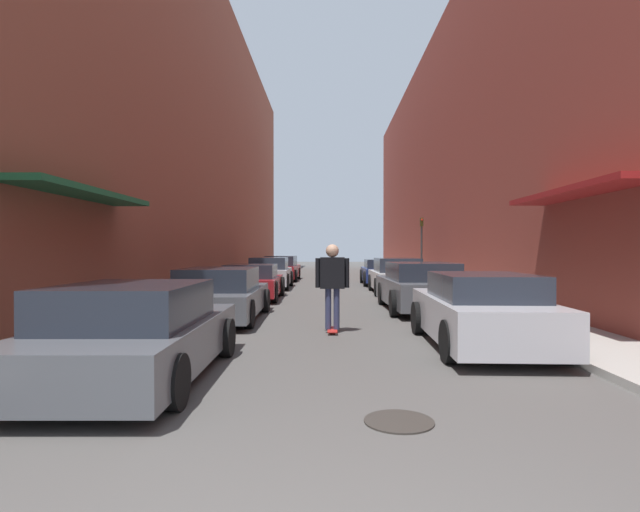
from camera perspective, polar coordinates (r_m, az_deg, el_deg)
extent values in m
plane|color=#4C4947|center=(21.12, 0.96, -3.99)|extent=(105.29, 105.29, 0.00)
cube|color=#A3A099|center=(26.30, -9.08, -2.95)|extent=(1.80, 47.86, 0.12)
cube|color=#A3A099|center=(26.29, 11.01, -2.95)|extent=(1.80, 47.86, 0.12)
cube|color=brown|center=(27.57, -15.22, 13.29)|extent=(4.00, 47.86, 15.50)
cube|color=#1E6038|center=(11.54, -25.36, 6.50)|extent=(1.00, 4.80, 0.12)
cube|color=brown|center=(27.33, 17.14, 10.77)|extent=(4.00, 47.86, 13.04)
cube|color=maroon|center=(11.53, 27.27, 6.49)|extent=(1.00, 4.80, 0.12)
cube|color=#515459|center=(7.22, -20.11, -9.34)|extent=(1.96, 4.39, 0.59)
cube|color=#232833|center=(6.95, -20.78, -5.13)|extent=(1.70, 2.29, 0.51)
cylinder|color=black|center=(8.83, -22.58, -8.58)|extent=(0.18, 0.61, 0.61)
cylinder|color=black|center=(8.27, -10.61, -9.16)|extent=(0.18, 0.61, 0.61)
cylinder|color=black|center=(6.49, -32.35, -11.99)|extent=(0.18, 0.61, 0.61)
cylinder|color=black|center=(5.71, -16.22, -13.65)|extent=(0.18, 0.61, 0.61)
cube|color=#515459|center=(12.64, -11.24, -5.01)|extent=(2.01, 4.62, 0.59)
cube|color=#232833|center=(12.38, -11.47, -2.56)|extent=(1.73, 2.42, 0.52)
cylinder|color=black|center=(14.24, -13.70, -4.98)|extent=(0.18, 0.64, 0.64)
cylinder|color=black|center=(13.89, -6.23, -5.11)|extent=(0.18, 0.64, 0.64)
cylinder|color=black|center=(11.54, -17.29, -6.32)|extent=(0.18, 0.64, 0.64)
cylinder|color=black|center=(11.10, -8.08, -6.57)|extent=(0.18, 0.64, 0.64)
cube|color=maroon|center=(17.63, -7.77, -3.35)|extent=(1.98, 4.15, 0.57)
cube|color=#232833|center=(17.40, -7.88, -1.71)|extent=(1.71, 2.17, 0.46)
cylinder|color=black|center=(19.05, -9.93, -3.43)|extent=(0.18, 0.71, 0.71)
cylinder|color=black|center=(18.79, -4.40, -3.48)|extent=(0.18, 0.71, 0.71)
cylinder|color=black|center=(16.57, -11.60, -4.05)|extent=(0.18, 0.71, 0.71)
cylinder|color=black|center=(16.27, -5.24, -4.12)|extent=(0.18, 0.71, 0.71)
cube|color=#B7B7BC|center=(22.60, -5.76, -2.32)|extent=(1.84, 4.08, 0.68)
cube|color=#232833|center=(22.37, -5.82, -0.82)|extent=(1.60, 2.13, 0.51)
cylinder|color=black|center=(23.96, -7.47, -2.58)|extent=(0.18, 0.72, 0.72)
cylinder|color=black|center=(23.77, -3.32, -2.60)|extent=(0.18, 0.72, 0.72)
cylinder|color=black|center=(21.49, -8.46, -2.96)|extent=(0.18, 0.72, 0.72)
cylinder|color=black|center=(21.27, -3.83, -2.99)|extent=(0.18, 0.72, 0.72)
cube|color=maroon|center=(28.39, -4.41, -1.76)|extent=(1.90, 4.62, 0.66)
cube|color=#232833|center=(28.15, -4.45, -0.55)|extent=(1.63, 2.41, 0.55)
cylinder|color=black|center=(29.90, -5.83, -1.99)|extent=(0.18, 0.66, 0.66)
cylinder|color=black|center=(29.75, -2.46, -2.00)|extent=(0.18, 0.66, 0.66)
cylinder|color=black|center=(27.09, -6.55, -2.26)|extent=(0.18, 0.66, 0.66)
cylinder|color=black|center=(26.92, -2.82, -2.28)|extent=(0.18, 0.66, 0.66)
cube|color=#B7B7BC|center=(9.35, 17.77, -6.65)|extent=(1.86, 4.32, 0.69)
cube|color=#232833|center=(9.10, 18.17, -3.30)|extent=(1.60, 2.26, 0.43)
cylinder|color=black|center=(10.46, 11.10, -6.95)|extent=(0.18, 0.66, 0.66)
cylinder|color=black|center=(10.89, 20.09, -6.67)|extent=(0.18, 0.66, 0.66)
cylinder|color=black|center=(7.90, 14.53, -9.45)|extent=(0.18, 0.66, 0.66)
cylinder|color=black|center=(8.46, 26.05, -8.82)|extent=(0.18, 0.66, 0.66)
cube|color=#515459|center=(14.53, 11.34, -4.00)|extent=(2.04, 4.72, 0.69)
cube|color=#232833|center=(14.26, 11.52, -1.72)|extent=(1.75, 2.47, 0.49)
cylinder|color=black|center=(15.84, 7.06, -4.28)|extent=(0.18, 0.70, 0.70)
cylinder|color=black|center=(16.14, 13.69, -4.20)|extent=(0.18, 0.70, 0.70)
cylinder|color=black|center=(12.98, 8.42, -5.37)|extent=(0.18, 0.70, 0.70)
cylinder|color=black|center=(13.35, 16.43, -5.23)|extent=(0.18, 0.70, 0.70)
cube|color=silver|center=(20.05, 8.71, -2.73)|extent=(1.87, 4.30, 0.68)
cube|color=#232833|center=(19.81, 8.80, -1.02)|extent=(1.63, 2.24, 0.53)
cylinder|color=black|center=(21.28, 5.83, -3.03)|extent=(0.18, 0.69, 0.69)
cylinder|color=black|center=(21.51, 10.60, -3.00)|extent=(0.18, 0.69, 0.69)
cylinder|color=black|center=(18.64, 6.53, -3.55)|extent=(0.18, 0.69, 0.69)
cylinder|color=black|center=(18.90, 11.95, -3.51)|extent=(0.18, 0.69, 0.69)
cube|color=navy|center=(24.86, 7.00, -2.09)|extent=(1.78, 3.96, 0.64)
cube|color=#232833|center=(24.64, 7.05, -0.88)|extent=(1.56, 2.06, 0.42)
cylinder|color=black|center=(26.01, 4.81, -2.33)|extent=(0.18, 0.71, 0.71)
cylinder|color=black|center=(26.18, 8.61, -2.31)|extent=(0.18, 0.71, 0.71)
cylinder|color=black|center=(23.57, 5.21, -2.64)|extent=(0.18, 0.71, 0.71)
cylinder|color=black|center=(23.76, 9.40, -2.62)|extent=(0.18, 0.71, 0.71)
cube|color=#B2231E|center=(10.48, 1.41, -8.40)|extent=(0.20, 0.78, 0.02)
cylinder|color=beige|center=(10.73, 0.99, -8.38)|extent=(0.03, 0.06, 0.06)
cylinder|color=beige|center=(10.73, 1.81, -8.38)|extent=(0.03, 0.06, 0.06)
cylinder|color=beige|center=(10.24, 1.00, -8.82)|extent=(0.03, 0.06, 0.06)
cylinder|color=beige|center=(10.24, 1.86, -8.82)|extent=(0.03, 0.06, 0.06)
cylinder|color=#2D3351|center=(10.42, 0.93, -6.05)|extent=(0.13, 0.13, 0.85)
cylinder|color=#2D3351|center=(10.42, 1.90, -6.05)|extent=(0.13, 0.13, 0.85)
cube|color=black|center=(10.36, 1.42, -1.94)|extent=(0.50, 0.23, 0.65)
sphere|color=tan|center=(10.34, 1.42, 0.60)|extent=(0.27, 0.27, 0.27)
cylinder|color=black|center=(10.36, -0.26, -1.94)|extent=(0.10, 0.10, 0.61)
cylinder|color=black|center=(10.36, 3.09, -1.94)|extent=(0.10, 0.10, 0.61)
cylinder|color=#332D28|center=(5.29, 9.02, -18.16)|extent=(0.70, 0.70, 0.02)
cylinder|color=#2D2D2D|center=(26.73, 11.53, 0.77)|extent=(0.10, 0.10, 3.30)
cube|color=#332D0F|center=(26.78, 11.54, 3.82)|extent=(0.16, 0.16, 0.45)
sphere|color=red|center=(26.70, 11.57, 4.08)|extent=(0.11, 0.11, 0.11)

